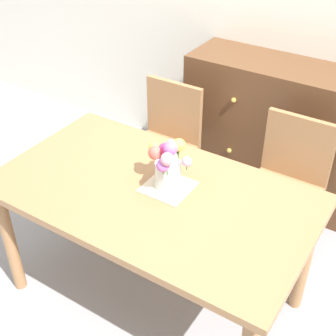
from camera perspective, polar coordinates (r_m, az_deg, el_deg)
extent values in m
plane|color=#939399|center=(2.88, -1.58, -15.03)|extent=(12.00, 12.00, 0.00)
cube|color=#9E7047|center=(2.35, -1.88, -3.12)|extent=(1.60, 0.92, 0.04)
cylinder|color=#9E7047|center=(2.80, -18.70, -8.34)|extent=(0.07, 0.07, 0.74)
cylinder|color=#9E7047|center=(3.18, -8.71, -0.70)|extent=(0.07, 0.07, 0.74)
cylinder|color=#9E7047|center=(2.66, 16.29, -10.50)|extent=(0.07, 0.07, 0.74)
cube|color=#9E7047|center=(3.20, -1.11, 2.02)|extent=(0.42, 0.42, 0.04)
cylinder|color=#9E7047|center=(3.14, -0.13, -4.10)|extent=(0.04, 0.04, 0.44)
cylinder|color=#9E7047|center=(3.31, -5.39, -1.96)|extent=(0.04, 0.04, 0.44)
cylinder|color=#9E7047|center=(3.39, 3.15, -0.84)|extent=(0.04, 0.04, 0.44)
cylinder|color=#9E7047|center=(3.54, -1.90, 1.00)|extent=(0.04, 0.04, 0.44)
cube|color=#9E7047|center=(3.23, 0.73, 6.99)|extent=(0.42, 0.04, 0.42)
cube|color=#9E7047|center=(2.90, 13.58, -3.14)|extent=(0.42, 0.42, 0.04)
cylinder|color=#9E7047|center=(2.89, 14.97, -9.90)|extent=(0.04, 0.04, 0.44)
cylinder|color=#9E7047|center=(2.96, 8.44, -7.47)|extent=(0.04, 0.04, 0.44)
cylinder|color=#9E7047|center=(3.15, 17.22, -5.86)|extent=(0.04, 0.04, 0.44)
cylinder|color=#9E7047|center=(3.22, 11.20, -3.75)|extent=(0.04, 0.04, 0.44)
cube|color=#9E7047|center=(2.92, 15.54, 2.37)|extent=(0.42, 0.04, 0.42)
cube|color=brown|center=(3.42, 13.83, 4.08)|extent=(1.40, 0.44, 1.00)
sphere|color=#B7933D|center=(3.18, 7.96, 8.15)|extent=(0.04, 0.04, 0.04)
sphere|color=#B7933D|center=(3.02, 18.25, 5.05)|extent=(0.04, 0.04, 0.04)
sphere|color=#B7933D|center=(3.38, 7.42, 2.10)|extent=(0.04, 0.04, 0.04)
sphere|color=#B7933D|center=(3.23, 16.97, -1.09)|extent=(0.04, 0.04, 0.04)
cube|color=beige|center=(2.35, 0.00, -2.32)|extent=(0.23, 0.23, 0.01)
cylinder|color=silver|center=(2.30, 0.00, -0.84)|extent=(0.13, 0.13, 0.14)
sphere|color=#EFD14C|center=(2.32, -1.66, 2.56)|extent=(0.06, 0.06, 0.06)
cylinder|color=#478438|center=(2.34, -1.65, 2.12)|extent=(0.01, 0.01, 0.04)
sphere|color=#B266C6|center=(2.24, 0.30, 2.42)|extent=(0.07, 0.07, 0.07)
cylinder|color=#478438|center=(2.26, 0.30, 1.54)|extent=(0.01, 0.01, 0.08)
sphere|color=#E55B4C|center=(2.30, -1.56, 1.87)|extent=(0.07, 0.07, 0.07)
cylinder|color=#478438|center=(2.31, -1.56, 1.54)|extent=(0.01, 0.01, 0.03)
sphere|color=#EFD14C|center=(2.26, 1.32, 2.83)|extent=(0.06, 0.06, 0.06)
cylinder|color=#478438|center=(2.28, 1.31, 1.91)|extent=(0.01, 0.01, 0.09)
sphere|color=#EA9EBC|center=(2.27, 0.27, 1.41)|extent=(0.07, 0.07, 0.07)
cylinder|color=#478438|center=(2.28, 0.27, 1.09)|extent=(0.01, 0.01, 0.03)
sphere|color=#B266C6|center=(2.18, -0.61, 0.32)|extent=(0.06, 0.06, 0.06)
cylinder|color=#478438|center=(2.20, -0.60, -0.18)|extent=(0.01, 0.01, 0.05)
sphere|color=#EA9EBC|center=(2.33, 0.46, 2.67)|extent=(0.07, 0.07, 0.07)
cylinder|color=#478438|center=(2.34, 0.46, 2.26)|extent=(0.01, 0.01, 0.04)
sphere|color=#EA9EBC|center=(2.21, 2.31, 0.78)|extent=(0.05, 0.05, 0.05)
cylinder|color=#478438|center=(2.22, 2.30, 0.29)|extent=(0.01, 0.01, 0.05)
sphere|color=#EA9EBC|center=(2.15, -0.10, 1.08)|extent=(0.06, 0.06, 0.06)
cylinder|color=#478438|center=(2.17, -0.10, 0.09)|extent=(0.01, 0.01, 0.09)
sphere|color=#D12D66|center=(2.31, -0.41, 2.22)|extent=(0.07, 0.07, 0.07)
cylinder|color=#478438|center=(2.32, -0.41, 1.82)|extent=(0.01, 0.01, 0.04)
ellipsoid|color=#478438|center=(2.28, 0.80, 1.72)|extent=(0.03, 0.07, 0.03)
ellipsoid|color=#478438|center=(2.31, 0.92, 1.62)|extent=(0.02, 0.07, 0.02)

